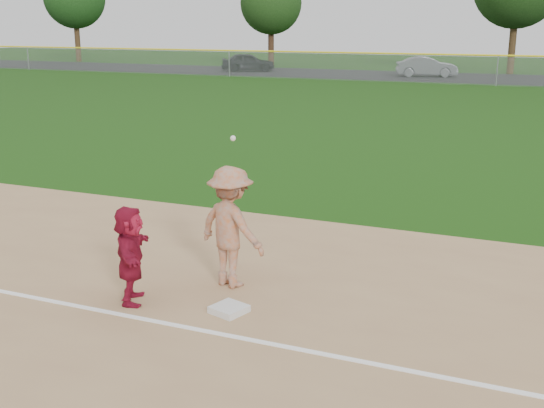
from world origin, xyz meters
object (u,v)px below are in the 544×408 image
at_px(first_base, 229,309).
at_px(car_mid, 427,67).
at_px(base_runner, 130,255).
at_px(car_left, 248,62).

relative_size(first_base, car_mid, 0.10).
height_order(first_base, base_runner, base_runner).
distance_m(first_base, car_mid, 46.38).
relative_size(base_runner, car_mid, 0.33).
xyz_separation_m(first_base, car_mid, (-5.78, 46.02, 0.71)).
relative_size(first_base, base_runner, 0.30).
bearing_deg(first_base, car_mid, 97.15).
xyz_separation_m(first_base, base_runner, (-1.56, -0.21, 0.71)).
xyz_separation_m(base_runner, car_left, (-19.53, 46.16, 0.00)).
relative_size(car_left, car_mid, 0.98).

